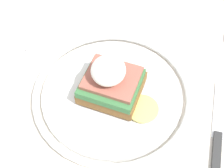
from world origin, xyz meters
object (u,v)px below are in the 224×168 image
plate (112,94)px  knife (218,136)px  sandwich (112,82)px  fork (22,63)px

plate → knife: size_ratio=1.49×
plate → knife: 0.18m
plate → sandwich: bearing=-87.4°
plate → fork: (-0.17, 0.01, -0.01)m
sandwich → fork: size_ratio=0.86×
plate → knife: plate is taller
knife → sandwich: bearing=176.4°
fork → knife: knife is taller
knife → plate: bearing=175.6°
plate → fork: plate is taller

